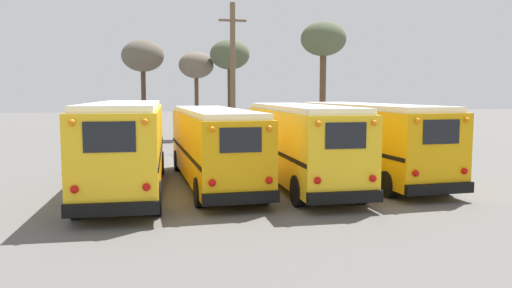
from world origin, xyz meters
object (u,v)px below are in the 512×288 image
school_bus_3 (367,138)px  utility_pole (233,75)px  school_bus_0 (126,144)px  bare_tree_0 (196,66)px  school_bus_1 (213,144)px  bare_tree_1 (143,57)px  bare_tree_2 (323,42)px  school_bus_2 (301,142)px  bare_tree_3 (230,56)px

school_bus_3 → utility_pole: size_ratio=1.12×
school_bus_0 → bare_tree_0: size_ratio=1.52×
school_bus_3 → utility_pole: bearing=106.1°
school_bus_1 → utility_pole: utility_pole is taller
utility_pole → bare_tree_1: (-5.78, 7.06, 1.54)m
school_bus_0 → school_bus_1: size_ratio=0.99×
bare_tree_1 → bare_tree_2: (11.90, -7.27, 0.68)m
school_bus_2 → bare_tree_1: bearing=106.4°
school_bus_1 → school_bus_0: bearing=-165.3°
school_bus_1 → bare_tree_2: (9.05, 12.59, 5.39)m
bare_tree_3 → utility_pole: bearing=-97.3°
school_bus_2 → bare_tree_2: 15.70m
school_bus_1 → bare_tree_2: bare_tree_2 is taller
school_bus_2 → bare_tree_0: 21.65m
school_bus_2 → bare_tree_3: (0.40, 19.82, 4.73)m
school_bus_2 → bare_tree_3: bare_tree_3 is taller
school_bus_1 → bare_tree_1: 20.62m
bare_tree_1 → bare_tree_3: 6.64m
bare_tree_1 → bare_tree_3: (6.55, -1.06, 0.09)m
bare_tree_1 → bare_tree_3: bare_tree_3 is taller
bare_tree_0 → school_bus_2: bearing=-84.4°
school_bus_0 → school_bus_1: school_bus_0 is taller
school_bus_3 → utility_pole: (-3.67, 12.68, 3.10)m
utility_pole → bare_tree_1: utility_pole is taller
bare_tree_2 → school_bus_0: bearing=-132.5°
school_bus_3 → bare_tree_1: bare_tree_1 is taller
bare_tree_1 → school_bus_0: bearing=-91.2°
utility_pole → bare_tree_2: size_ratio=1.12×
school_bus_0 → bare_tree_1: bearing=88.8°
bare_tree_0 → bare_tree_3: 2.90m
school_bus_3 → bare_tree_0: size_ratio=1.55×
school_bus_3 → school_bus_2: bearing=-160.8°
school_bus_3 → bare_tree_0: (-5.36, 20.03, 3.99)m
bare_tree_2 → bare_tree_3: size_ratio=1.09×
school_bus_0 → bare_tree_2: bare_tree_2 is taller
bare_tree_0 → bare_tree_2: (7.81, -7.56, 1.32)m
bare_tree_2 → bare_tree_0: bearing=135.9°
school_bus_0 → school_bus_3: (9.90, 1.00, -0.07)m
school_bus_0 → bare_tree_1: (0.45, 20.73, 4.56)m
school_bus_3 → bare_tree_3: size_ratio=1.37×
bare_tree_1 → school_bus_3: bearing=-64.4°
bare_tree_2 → school_bus_2: bearing=-112.9°
school_bus_2 → utility_pole: 14.17m
school_bus_3 → bare_tree_1: size_ratio=1.38×
bare_tree_1 → bare_tree_2: bearing=-31.4°
bare_tree_2 → utility_pole: bearing=178.0°
school_bus_1 → bare_tree_3: (3.70, 18.80, 4.81)m
utility_pole → bare_tree_0: 7.60m
bare_tree_0 → bare_tree_2: 10.95m
school_bus_0 → bare_tree_1: size_ratio=1.36×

